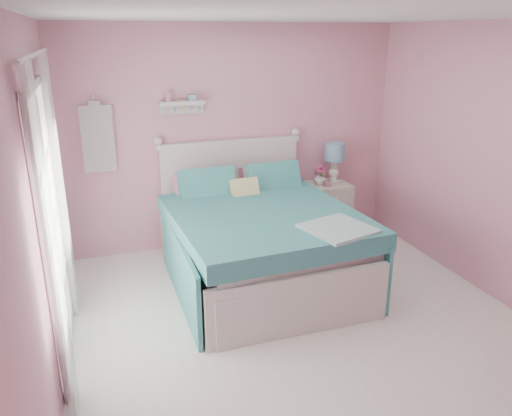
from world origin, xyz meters
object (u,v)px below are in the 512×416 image
teacup (327,183)px  nightstand (328,210)px  table_lamp (335,155)px  vase (320,179)px  bed (259,242)px

teacup → nightstand: bearing=53.5°
nightstand → teacup: (-0.07, -0.10, 0.38)m
nightstand → teacup: bearing=-126.5°
nightstand → teacup: 0.40m
nightstand → table_lamp: (0.10, 0.07, 0.69)m
teacup → table_lamp: bearing=45.5°
vase → teacup: bearing=-61.8°
bed → nightstand: 1.50m
bed → vase: 1.44m
table_lamp → vase: (-0.22, -0.07, -0.27)m
bed → nightstand: size_ratio=3.24×
vase → teacup: 0.12m
bed → teacup: 1.41m
table_lamp → bed: bearing=-144.8°
vase → bed: bearing=-141.8°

